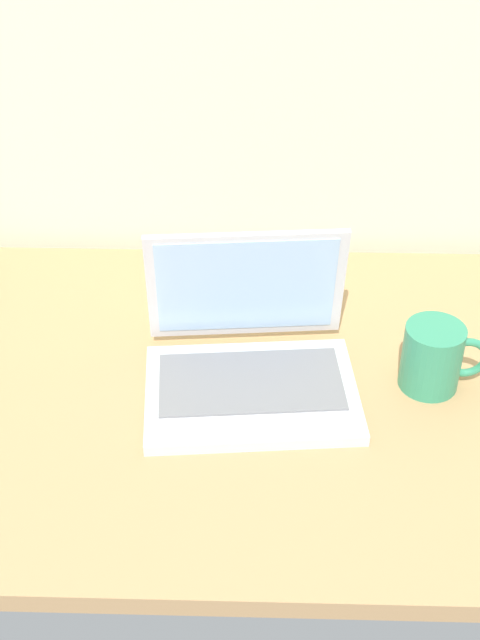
% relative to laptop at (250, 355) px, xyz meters
% --- Properties ---
extents(desk, '(1.60, 0.76, 0.03)m').
position_rel_laptop_xyz_m(desk, '(-0.03, -0.01, -0.06)').
color(desk, tan).
rests_on(desk, ground).
extents(laptop, '(0.33, 0.28, 0.22)m').
position_rel_laptop_xyz_m(laptop, '(0.00, 0.00, 0.00)').
color(laptop, silver).
rests_on(laptop, desk).
extents(coffee_mug, '(0.13, 0.09, 0.10)m').
position_rel_laptop_xyz_m(coffee_mug, '(0.27, -0.00, 0.01)').
color(coffee_mug, '#338C66').
rests_on(coffee_mug, desk).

